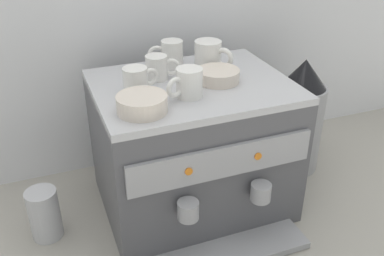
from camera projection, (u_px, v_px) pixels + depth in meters
The scene contains 12 objects.
ground_plane at pixel (192, 200), 1.42m from camera, with size 4.00×4.00×0.00m, color #9E998E.
tiled_backsplash_wall at pixel (156, 6), 1.42m from camera, with size 2.80×0.03×1.11m, color silver.
espresso_machine at pixel (193, 147), 1.32m from camera, with size 0.55×0.54×0.42m.
ceramic_cup_0 at pixel (209, 55), 1.30m from camera, with size 0.10×0.11×0.08m.
ceramic_cup_1 at pixel (158, 67), 1.23m from camera, with size 0.10×0.06×0.07m.
ceramic_cup_2 at pixel (171, 54), 1.31m from camera, with size 0.11×0.07×0.08m.
ceramic_cup_3 at pixel (188, 83), 1.12m from camera, with size 0.11×0.07×0.08m.
ceramic_cup_4 at pixel (137, 80), 1.15m from camera, with size 0.10×0.07×0.07m.
ceramic_bowl_0 at pixel (218, 76), 1.22m from camera, with size 0.12×0.12×0.04m.
ceramic_bowl_1 at pixel (142, 104), 1.05m from camera, with size 0.13×0.13×0.04m.
coffee_grinder at pixel (299, 118), 1.50m from camera, with size 0.17×0.17×0.41m.
milk_pitcher at pixel (44, 214), 1.24m from camera, with size 0.09×0.09×0.16m, color #B7B7BC.
Camera 1 is at (-0.41, -1.05, 0.89)m, focal length 40.55 mm.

